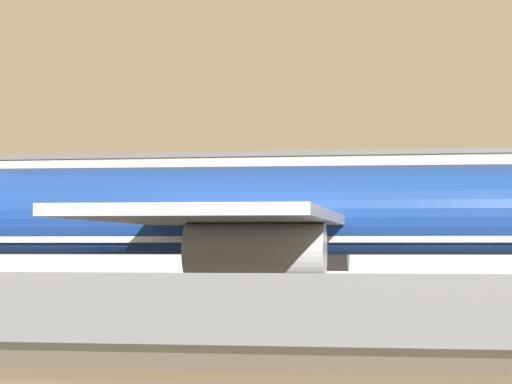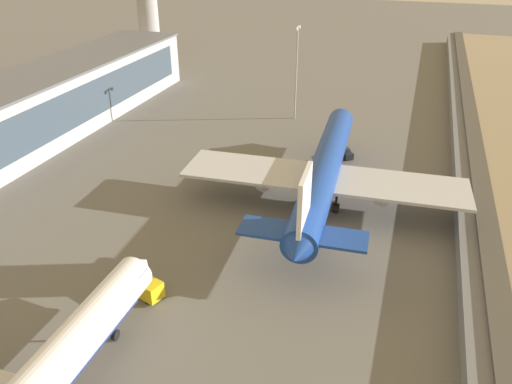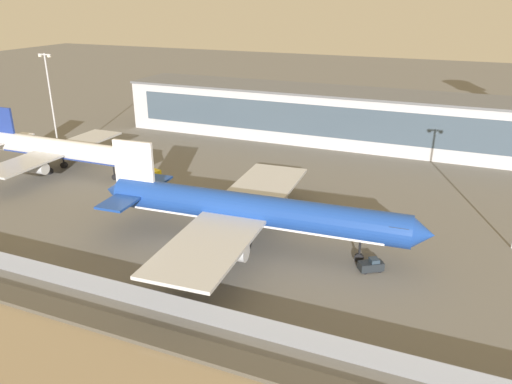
{
  "view_description": "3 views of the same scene",
  "coord_description": "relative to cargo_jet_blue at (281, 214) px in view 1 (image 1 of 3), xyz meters",
  "views": [
    {
      "loc": [
        19.16,
        -57.61,
        3.73
      ],
      "look_at": [
        7.63,
        1.9,
        6.44
      ],
      "focal_mm": 85.0,
      "sensor_mm": 36.0,
      "label": 1
    },
    {
      "loc": [
        -59.33,
        -7.72,
        38.61
      ],
      "look_at": [
        4.83,
        13.31,
        2.13
      ],
      "focal_mm": 35.0,
      "sensor_mm": 36.0,
      "label": 2
    },
    {
      "loc": [
        34.97,
        -56.67,
        34.35
      ],
      "look_at": [
        6.04,
        12.44,
        4.63
      ],
      "focal_mm": 35.0,
      "sensor_mm": 36.0,
      "label": 3
    }
  ],
  "objects": [
    {
      "name": "cargo_jet_blue",
      "position": [
        0.0,
        0.0,
        0.0
      ],
      "size": [
        49.6,
        42.71,
        14.08
      ],
      "color": "#193D93",
      "rests_on": "ground"
    },
    {
      "name": "terminal_building",
      "position": [
        -0.55,
        59.39,
        1.01
      ],
      "size": [
        112.69,
        16.53,
        12.75
      ],
      "color": "#B2B2B7",
      "rests_on": "ground"
    },
    {
      "name": "ground_plane",
      "position": [
        -8.6,
        -3.64,
        -5.37
      ],
      "size": [
        500.0,
        500.0,
        0.0
      ],
      "primitive_type": "plane",
      "color": "#66635E"
    }
  ]
}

